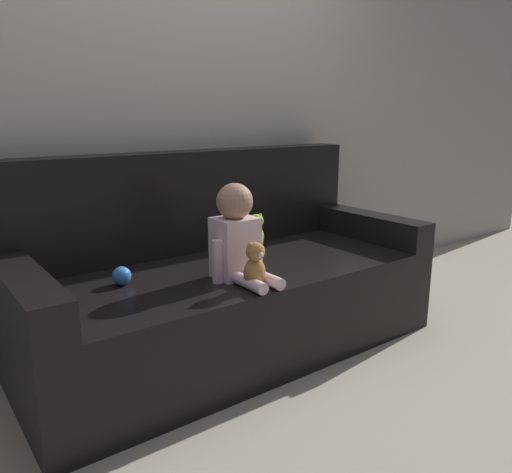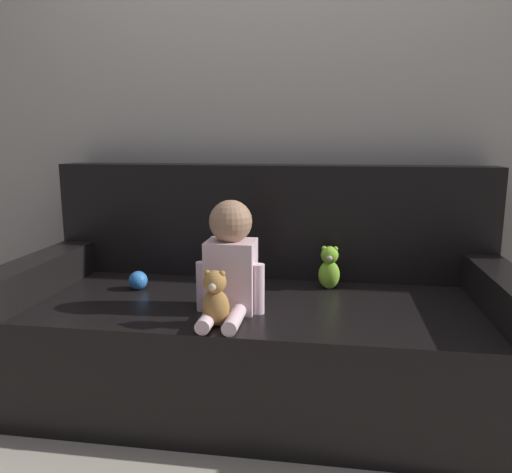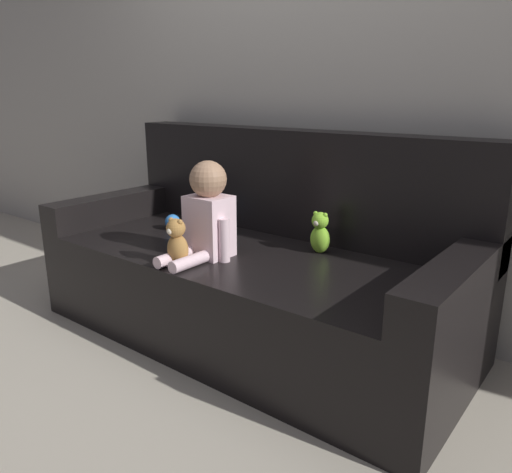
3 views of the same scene
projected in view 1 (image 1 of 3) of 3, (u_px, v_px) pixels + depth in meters
name	position (u px, v px, depth m)	size (l,w,h in m)	color
ground_plane	(231.00, 346.00, 2.67)	(12.00, 12.00, 0.00)	#B7AD99
wall_back	(173.00, 98.00, 2.79)	(8.00, 0.05, 2.60)	#ADA89E
couch	(223.00, 284.00, 2.65)	(2.14, 0.94, 1.02)	black
person_baby	(237.00, 237.00, 2.31)	(0.28, 0.37, 0.45)	silver
teddy_bear_brown	(255.00, 265.00, 2.19)	(0.10, 0.10, 0.21)	#AD7A3D
plush_toy_side	(256.00, 231.00, 2.85)	(0.10, 0.09, 0.20)	#8CD133
toy_ball	(122.00, 276.00, 2.25)	(0.09, 0.09, 0.09)	#337FDB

